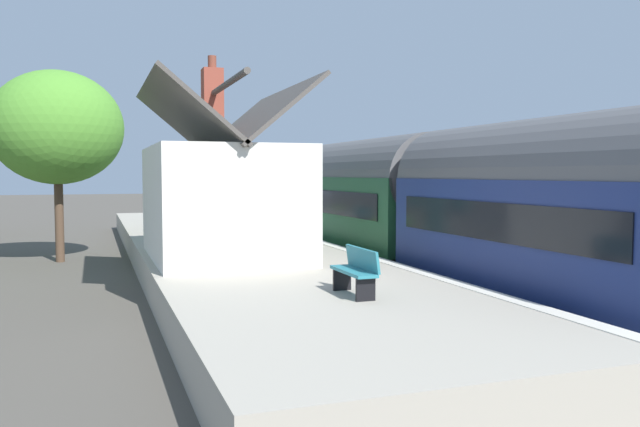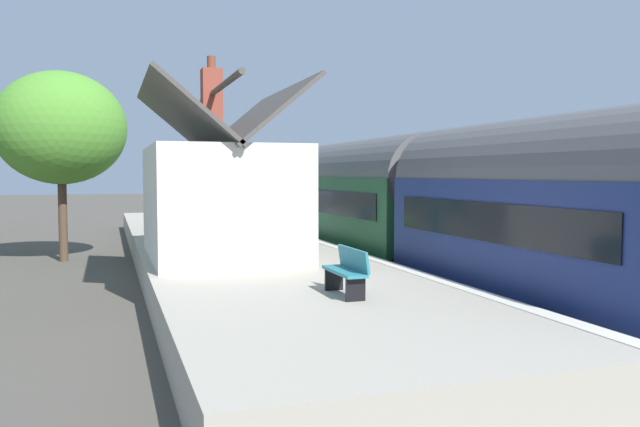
% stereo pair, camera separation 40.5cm
% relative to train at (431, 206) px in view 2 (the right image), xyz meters
% --- Properties ---
extents(ground_plane, '(160.00, 160.00, 0.00)m').
position_rel_train_xyz_m(ground_plane, '(5.77, 0.90, -2.22)').
color(ground_plane, '#4C473F').
extents(platform, '(32.00, 6.00, 0.87)m').
position_rel_train_xyz_m(platform, '(5.77, 4.90, -1.78)').
color(platform, '#A39B8C').
rests_on(platform, ground).
extents(platform_edge_coping, '(32.00, 0.36, 0.02)m').
position_rel_train_xyz_m(platform_edge_coping, '(5.77, 2.08, -1.34)').
color(platform_edge_coping, beige).
rests_on(platform_edge_coping, platform).
extents(rail_near, '(52.00, 0.08, 0.14)m').
position_rel_train_xyz_m(rail_near, '(5.77, -0.72, -2.15)').
color(rail_near, gray).
rests_on(rail_near, ground).
extents(rail_far, '(52.00, 0.08, 0.14)m').
position_rel_train_xyz_m(rail_far, '(5.77, 0.72, -2.15)').
color(rail_far, gray).
rests_on(rail_far, ground).
extents(train, '(18.41, 2.73, 4.32)m').
position_rel_train_xyz_m(train, '(0.00, 0.00, 0.00)').
color(train, black).
rests_on(train, ground).
extents(station_building, '(6.23, 3.95, 5.58)m').
position_rel_train_xyz_m(station_building, '(1.03, 5.84, 0.28)').
color(station_building, silver).
rests_on(station_building, platform).
extents(bench_mid_platform, '(1.40, 0.44, 0.88)m').
position_rel_train_xyz_m(bench_mid_platform, '(-5.18, 4.53, -0.87)').
color(bench_mid_platform, '#26727F').
rests_on(bench_mid_platform, platform).
extents(bench_by_lamp, '(1.40, 0.44, 0.88)m').
position_rel_train_xyz_m(bench_by_lamp, '(8.18, 4.24, -0.87)').
color(bench_by_lamp, '#26727F').
rests_on(bench_by_lamp, platform).
extents(bench_platform_end, '(1.41, 0.48, 0.88)m').
position_rel_train_xyz_m(bench_platform_end, '(16.14, 4.32, -0.87)').
color(bench_platform_end, '#26727F').
rests_on(bench_platform_end, platform).
extents(planter_by_door, '(0.82, 0.32, 0.60)m').
position_rel_train_xyz_m(planter_by_door, '(11.26, 6.30, -1.05)').
color(planter_by_door, '#9E5138').
rests_on(planter_by_door, platform).
extents(planter_bench_right, '(0.47, 0.47, 0.76)m').
position_rel_train_xyz_m(planter_bench_right, '(4.63, 3.06, -0.97)').
color(planter_bench_right, black).
rests_on(planter_bench_right, platform).
extents(planter_corner_building, '(0.44, 0.44, 0.66)m').
position_rel_train_xyz_m(planter_corner_building, '(14.33, 5.42, -1.02)').
color(planter_corner_building, black).
rests_on(planter_corner_building, platform).
extents(planter_under_sign, '(0.75, 0.75, 1.02)m').
position_rel_train_xyz_m(planter_under_sign, '(3.04, 3.24, -0.82)').
color(planter_under_sign, '#9E5138').
rests_on(planter_under_sign, platform).
extents(station_sign_board, '(0.96, 0.06, 1.57)m').
position_rel_train_xyz_m(station_sign_board, '(13.90, 2.67, -0.16)').
color(station_sign_board, black).
rests_on(station_sign_board, platform).
extents(tree_mid_background, '(4.16, 4.52, 6.72)m').
position_rel_train_xyz_m(tree_mid_background, '(8.21, 10.25, 2.50)').
color(tree_mid_background, '#4C3828').
rests_on(tree_mid_background, ground).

